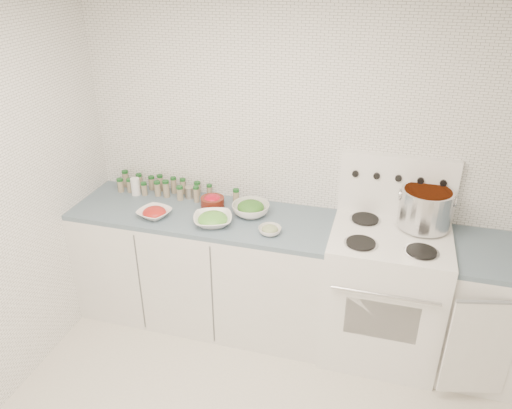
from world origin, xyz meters
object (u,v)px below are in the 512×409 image
object	(u,v)px
stock_pot	(426,207)
bowl_snowpea	(213,219)
stove	(384,290)
bowl_tomato	(154,213)

from	to	relation	value
stock_pot	bowl_snowpea	world-z (taller)	stock_pot
stove	stock_pot	bearing A→B (deg)	38.45
bowl_tomato	bowl_snowpea	bearing A→B (deg)	1.25
stove	stock_pot	size ratio (longest dim) A/B	3.86
stock_pot	bowl_tomato	distance (m)	1.82
stove	bowl_tomato	xyz separation A→B (m)	(-1.60, -0.14, 0.43)
bowl_tomato	bowl_snowpea	xyz separation A→B (m)	(0.43, 0.01, 0.01)
bowl_snowpea	stove	bearing A→B (deg)	6.29
stock_pot	bowl_tomato	size ratio (longest dim) A/B	1.33
bowl_snowpea	bowl_tomato	bearing A→B (deg)	-178.75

